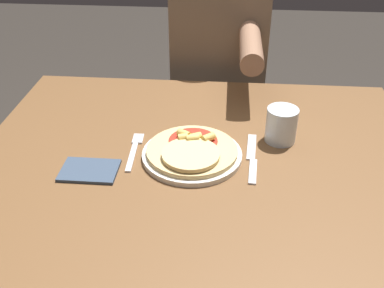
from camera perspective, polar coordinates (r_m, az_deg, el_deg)
dining_table at (r=1.20m, az=0.77°, el=-6.35°), size 1.16×0.95×0.76m
plate at (r=1.15m, az=-0.00°, el=-1.39°), size 0.26×0.26×0.01m
pizza at (r=1.13m, az=-0.02°, el=-0.76°), size 0.23×0.23×0.04m
fork at (r=1.19m, az=-7.32°, el=-0.66°), size 0.03×0.18×0.00m
knife at (r=1.15m, az=7.64°, el=-1.84°), size 0.03×0.22×0.00m
drinking_glass at (r=1.22m, az=11.28°, el=2.39°), size 0.08×0.08×0.10m
napkin at (r=1.12m, az=-12.89°, el=-3.29°), size 0.14×0.10×0.01m
person_diner at (r=1.74m, az=3.43°, el=9.46°), size 0.34×0.52×1.24m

